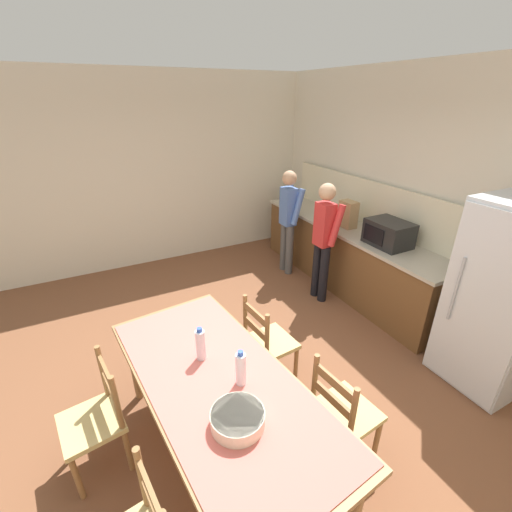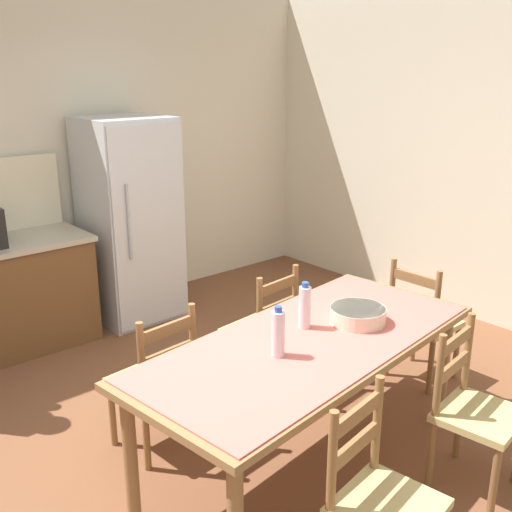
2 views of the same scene
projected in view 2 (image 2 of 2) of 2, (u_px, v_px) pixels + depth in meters
ground_plane at (190, 471)px, 3.40m from camera, size 8.32×8.32×0.00m
wall_right at (506, 160)px, 4.99m from camera, size 0.12×5.20×2.90m
refrigerator at (130, 220)px, 5.27m from camera, size 0.71×0.73×1.79m
dining_table at (309, 352)px, 3.26m from camera, size 2.18×1.16×0.79m
bottle_near_centre at (278, 333)px, 3.01m from camera, size 0.07×0.07×0.27m
bottle_off_centre at (305, 307)px, 3.35m from camera, size 0.07×0.07×0.27m
serving_bowl at (358, 314)px, 3.43m from camera, size 0.32×0.32×0.09m
chair_head_end at (422, 323)px, 4.28m from camera, size 0.41×0.43×0.91m
chair_side_near_right at (473, 411)px, 3.19m from camera, size 0.47×0.45×0.91m
chair_side_near_left at (380, 501)px, 2.53m from camera, size 0.48×0.46×0.91m
chair_side_far_left at (156, 381)px, 3.49m from camera, size 0.45×0.44×0.91m
chair_side_far_right at (263, 331)px, 4.15m from camera, size 0.46×0.44×0.91m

